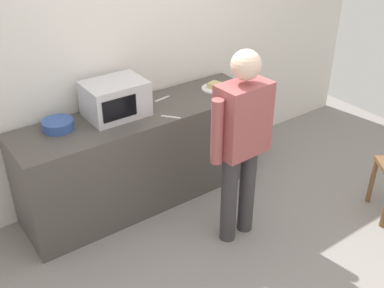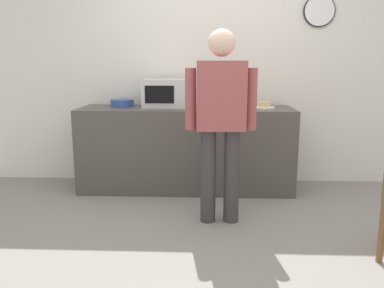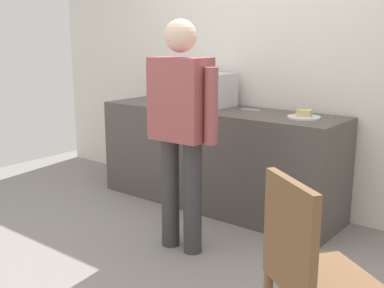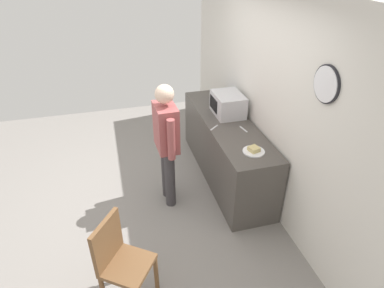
{
  "view_description": "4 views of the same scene",
  "coord_description": "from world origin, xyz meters",
  "px_view_note": "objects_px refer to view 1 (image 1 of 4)",
  "views": [
    {
      "loc": [
        -2.02,
        -1.95,
        2.65
      ],
      "look_at": [
        -0.08,
        0.75,
        0.72
      ],
      "focal_mm": 43.35,
      "sensor_mm": 36.0,
      "label": 1
    },
    {
      "loc": [
        -0.03,
        -2.91,
        1.35
      ],
      "look_at": [
        -0.19,
        0.83,
        0.58
      ],
      "focal_mm": 36.63,
      "sensor_mm": 36.0,
      "label": 2
    },
    {
      "loc": [
        2.13,
        -2.15,
        1.5
      ],
      "look_at": [
        -0.16,
        0.73,
        0.67
      ],
      "focal_mm": 44.4,
      "sensor_mm": 36.0,
      "label": 3
    },
    {
      "loc": [
        3.42,
        -0.27,
        2.91
      ],
      "look_at": [
        -0.08,
        0.67,
        0.72
      ],
      "focal_mm": 30.5,
      "sensor_mm": 36.0,
      "label": 4
    }
  ],
  "objects_px": {
    "spoon_utensil": "(171,117)",
    "person_standing": "(242,136)",
    "microwave": "(115,99)",
    "sandwich_plate": "(215,87)",
    "salad_bowl": "(58,125)",
    "fork_utensil": "(162,99)"
  },
  "relations": [
    {
      "from": "microwave",
      "to": "salad_bowl",
      "type": "relative_size",
      "value": 2.0
    },
    {
      "from": "sandwich_plate",
      "to": "salad_bowl",
      "type": "distance_m",
      "value": 1.52
    },
    {
      "from": "salad_bowl",
      "to": "person_standing",
      "type": "xyz_separation_m",
      "value": [
        1.05,
        -1.02,
        0.02
      ]
    },
    {
      "from": "spoon_utensil",
      "to": "person_standing",
      "type": "bearing_deg",
      "value": -73.4
    },
    {
      "from": "microwave",
      "to": "salad_bowl",
      "type": "height_order",
      "value": "microwave"
    },
    {
      "from": "spoon_utensil",
      "to": "person_standing",
      "type": "height_order",
      "value": "person_standing"
    },
    {
      "from": "microwave",
      "to": "sandwich_plate",
      "type": "bearing_deg",
      "value": -3.11
    },
    {
      "from": "salad_bowl",
      "to": "spoon_utensil",
      "type": "distance_m",
      "value": 0.92
    },
    {
      "from": "salad_bowl",
      "to": "person_standing",
      "type": "distance_m",
      "value": 1.47
    },
    {
      "from": "salad_bowl",
      "to": "fork_utensil",
      "type": "bearing_deg",
      "value": 0.06
    },
    {
      "from": "microwave",
      "to": "person_standing",
      "type": "height_order",
      "value": "person_standing"
    },
    {
      "from": "fork_utensil",
      "to": "spoon_utensil",
      "type": "bearing_deg",
      "value": -111.35
    },
    {
      "from": "spoon_utensil",
      "to": "microwave",
      "type": "bearing_deg",
      "value": 138.1
    },
    {
      "from": "spoon_utensil",
      "to": "salad_bowl",
      "type": "bearing_deg",
      "value": 157.37
    },
    {
      "from": "microwave",
      "to": "spoon_utensil",
      "type": "relative_size",
      "value": 2.94
    },
    {
      "from": "sandwich_plate",
      "to": "person_standing",
      "type": "bearing_deg",
      "value": -117.04
    },
    {
      "from": "spoon_utensil",
      "to": "person_standing",
      "type": "distance_m",
      "value": 0.7
    },
    {
      "from": "fork_utensil",
      "to": "person_standing",
      "type": "relative_size",
      "value": 0.1
    },
    {
      "from": "sandwich_plate",
      "to": "spoon_utensil",
      "type": "xyz_separation_m",
      "value": [
        -0.67,
        -0.26,
        -0.02
      ]
    },
    {
      "from": "spoon_utensil",
      "to": "person_standing",
      "type": "xyz_separation_m",
      "value": [
        0.2,
        -0.67,
        0.05
      ]
    },
    {
      "from": "salad_bowl",
      "to": "spoon_utensil",
      "type": "bearing_deg",
      "value": -22.63
    },
    {
      "from": "salad_bowl",
      "to": "person_standing",
      "type": "height_order",
      "value": "person_standing"
    }
  ]
}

